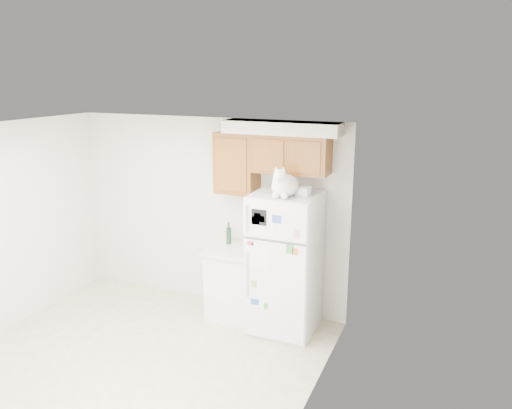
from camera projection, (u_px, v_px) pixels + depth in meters
The scene contains 9 objects.
ground_plane at pixel (121, 376), 5.17m from camera, with size 3.80×4.00×0.01m, color beige.
room_shell at pixel (135, 216), 4.91m from camera, with size 3.84×4.04×2.52m.
refrigerator at pixel (285, 263), 5.93m from camera, with size 0.76×0.78×1.70m.
base_counter at pixel (235, 282), 6.35m from camera, with size 0.64×0.64×0.92m.
cat at pixel (284, 185), 5.54m from camera, with size 0.36×0.53×0.37m.
storage_box_back at pixel (302, 190), 5.67m from camera, with size 0.18×0.13×0.10m, color white.
storage_box_front at pixel (303, 192), 5.62m from camera, with size 0.15×0.11×0.09m, color white.
bottle_green at pixel (229, 233), 6.36m from camera, with size 0.07×0.07×0.29m, color #19381E, non-canonical shape.
bottle_amber at pixel (248, 235), 6.27m from camera, with size 0.07×0.07×0.29m, color #593814, non-canonical shape.
Camera 1 is at (3.04, -3.65, 3.04)m, focal length 35.00 mm.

